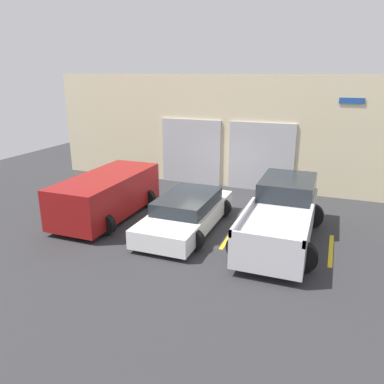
{
  "coord_description": "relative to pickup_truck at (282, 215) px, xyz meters",
  "views": [
    {
      "loc": [
        4.23,
        -12.66,
        4.87
      ],
      "look_at": [
        0.0,
        -1.6,
        1.1
      ],
      "focal_mm": 35.0,
      "sensor_mm": 36.0,
      "label": 1
    }
  ],
  "objects": [
    {
      "name": "sedan_side",
      "position": [
        -5.98,
        -0.26,
        0.04
      ],
      "size": [
        2.29,
        4.5,
        1.51
      ],
      "color": "maroon",
      "rests_on": "ground"
    },
    {
      "name": "ground_plane",
      "position": [
        -2.99,
        1.83,
        -0.79
      ],
      "size": [
        28.0,
        28.0,
        0.0
      ],
      "primitive_type": "plane",
      "color": "#2D2D30"
    },
    {
      "name": "pickup_truck",
      "position": [
        0.0,
        0.0,
        0.0
      ],
      "size": [
        2.39,
        5.02,
        1.65
      ],
      "color": "silver",
      "rests_on": "ground"
    },
    {
      "name": "sedan_white",
      "position": [
        -2.99,
        -0.24,
        -0.25
      ],
      "size": [
        2.2,
        4.62,
        1.11
      ],
      "color": "white",
      "rests_on": "ground"
    },
    {
      "name": "shophouse_building",
      "position": [
        -3.0,
        5.12,
        1.61
      ],
      "size": [
        17.07,
        0.68,
        4.83
      ],
      "color": "beige",
      "rests_on": "ground"
    },
    {
      "name": "parking_stripe_right",
      "position": [
        1.5,
        -0.27,
        -0.78
      ],
      "size": [
        0.12,
        2.2,
        0.01
      ],
      "primitive_type": "cube",
      "color": "gold",
      "rests_on": "ground"
    },
    {
      "name": "parking_stripe_far_left",
      "position": [
        -7.48,
        -0.27,
        -0.78
      ],
      "size": [
        0.12,
        2.2,
        0.01
      ],
      "primitive_type": "cube",
      "color": "gold",
      "rests_on": "ground"
    },
    {
      "name": "parking_stripe_left",
      "position": [
        -4.49,
        -0.27,
        -0.78
      ],
      "size": [
        0.12,
        2.2,
        0.01
      ],
      "primitive_type": "cube",
      "color": "gold",
      "rests_on": "ground"
    },
    {
      "name": "parking_stripe_centre",
      "position": [
        -1.5,
        -0.27,
        -0.78
      ],
      "size": [
        0.12,
        2.2,
        0.01
      ],
      "primitive_type": "cube",
      "color": "gold",
      "rests_on": "ground"
    }
  ]
}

